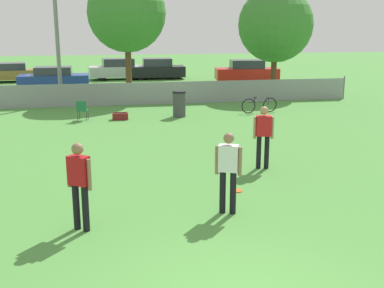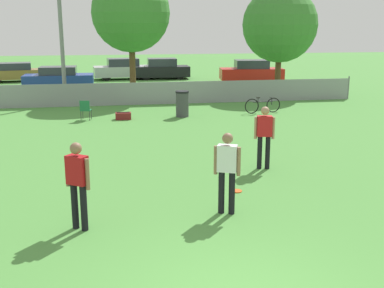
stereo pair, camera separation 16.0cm
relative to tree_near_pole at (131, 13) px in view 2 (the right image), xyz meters
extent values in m
cube|color=gray|center=(0.33, -2.25, -3.89)|extent=(21.84, 0.03, 1.10)
cylinder|color=slate|center=(11.25, -2.25, -3.84)|extent=(0.07, 0.07, 1.21)
cylinder|color=gray|center=(-3.48, -0.95, -0.06)|extent=(0.20, 0.20, 8.78)
cylinder|color=brown|center=(0.00, 0.00, -2.98)|extent=(0.32, 0.32, 2.93)
sphere|color=#3D7F33|center=(0.00, 0.00, 0.01)|extent=(4.07, 4.07, 4.07)
cylinder|color=brown|center=(8.16, 0.14, -3.29)|extent=(0.32, 0.32, 2.30)
sphere|color=#3D7F33|center=(8.16, 0.14, -0.59)|extent=(4.13, 4.13, 4.13)
cylinder|color=black|center=(2.67, -13.77, -3.99)|extent=(0.13, 0.13, 0.92)
cylinder|color=black|center=(2.88, -13.81, -3.99)|extent=(0.13, 0.13, 0.92)
cube|color=red|center=(2.78, -13.79, -3.25)|extent=(0.43, 0.30, 0.55)
sphere|color=tan|center=(2.78, -13.79, -2.83)|extent=(0.22, 0.22, 0.22)
cylinder|color=tan|center=(2.55, -13.74, -3.30)|extent=(0.08, 0.08, 0.60)
cylinder|color=tan|center=(3.01, -13.84, -3.30)|extent=(0.08, 0.08, 0.60)
cylinder|color=black|center=(-2.05, -16.99, -3.99)|extent=(0.13, 0.13, 0.92)
cylinder|color=black|center=(-1.87, -17.12, -3.99)|extent=(0.13, 0.13, 0.92)
cube|color=#B21419|center=(-1.96, -17.06, -3.25)|extent=(0.45, 0.41, 0.55)
sphere|color=#8C664C|center=(-1.96, -17.06, -2.83)|extent=(0.22, 0.22, 0.22)
cylinder|color=#8C664C|center=(-2.15, -16.92, -3.30)|extent=(0.08, 0.08, 0.60)
cylinder|color=#8C664C|center=(-1.77, -17.20, -3.30)|extent=(0.08, 0.08, 0.60)
cylinder|color=black|center=(0.91, -16.71, -3.99)|extent=(0.13, 0.13, 0.92)
cylinder|color=black|center=(1.11, -16.80, -3.99)|extent=(0.13, 0.13, 0.92)
cube|color=silver|center=(1.01, -16.75, -3.25)|extent=(0.45, 0.36, 0.55)
sphere|color=#8C664C|center=(1.01, -16.75, -2.83)|extent=(0.22, 0.22, 0.22)
cylinder|color=#8C664C|center=(0.79, -16.66, -3.30)|extent=(0.08, 0.08, 0.60)
cylinder|color=#8C664C|center=(1.23, -16.85, -3.30)|extent=(0.08, 0.08, 0.60)
cylinder|color=#E5591E|center=(1.58, -15.48, -4.43)|extent=(0.24, 0.24, 0.03)
torus|color=#E5591E|center=(1.58, -15.48, -4.43)|extent=(0.25, 0.25, 0.03)
cylinder|color=#333338|center=(-2.06, -5.66, -4.25)|extent=(0.02, 0.02, 0.39)
cylinder|color=#333338|center=(-2.42, -5.60, -4.25)|extent=(0.02, 0.02, 0.39)
cylinder|color=#333338|center=(-2.12, -6.01, -4.25)|extent=(0.02, 0.02, 0.39)
cylinder|color=#333338|center=(-2.48, -5.95, -4.25)|extent=(0.02, 0.02, 0.39)
cube|color=#1E663F|center=(-2.27, -5.80, -4.03)|extent=(0.47, 0.47, 0.03)
cube|color=#1E663F|center=(-2.30, -6.00, -3.82)|extent=(0.40, 0.09, 0.41)
torus|color=black|center=(4.93, -5.58, -4.11)|extent=(0.67, 0.12, 0.67)
torus|color=black|center=(5.97, -5.46, -4.11)|extent=(0.67, 0.12, 0.67)
cylinder|color=black|center=(5.45, -5.52, -3.94)|extent=(0.96, 0.15, 0.04)
cylinder|color=black|center=(5.22, -5.54, -3.94)|extent=(0.03, 0.03, 0.34)
cylinder|color=black|center=(5.89, -5.47, -3.94)|extent=(0.03, 0.03, 0.31)
cube|color=black|center=(5.22, -5.54, -3.75)|extent=(0.17, 0.08, 0.04)
cylinder|color=black|center=(5.89, -5.47, -3.78)|extent=(0.08, 0.44, 0.03)
cylinder|color=#3F3F44|center=(1.78, -5.77, -3.93)|extent=(0.54, 0.54, 1.03)
cylinder|color=black|center=(1.78, -5.77, -3.38)|extent=(0.57, 0.57, 0.08)
cube|color=maroon|center=(-0.75, -5.97, -4.30)|extent=(0.64, 0.35, 0.29)
cube|color=black|center=(-0.75, -5.97, -4.14)|extent=(0.54, 0.04, 0.02)
cylinder|color=black|center=(-6.51, 10.31, -4.14)|extent=(0.63, 0.26, 0.61)
cylinder|color=black|center=(-6.31, 8.87, -4.14)|extent=(0.63, 0.26, 0.61)
cube|color=olive|center=(-7.62, 9.41, -3.94)|extent=(4.13, 2.23, 0.63)
cube|color=#2D333D|center=(-7.62, 9.41, -3.39)|extent=(2.23, 1.76, 0.47)
cylinder|color=black|center=(-3.02, 5.84, -4.14)|extent=(0.62, 0.18, 0.62)
cylinder|color=black|center=(-3.03, 4.31, -4.14)|extent=(0.62, 0.18, 0.62)
cylinder|color=black|center=(-5.63, 5.86, -4.14)|extent=(0.62, 0.18, 0.62)
cylinder|color=black|center=(-5.64, 4.33, -4.14)|extent=(0.62, 0.18, 0.62)
cube|color=navy|center=(-4.33, 5.09, -3.92)|extent=(4.22, 1.78, 0.65)
cube|color=#2D333D|center=(-4.33, 5.09, -3.35)|extent=(2.20, 1.55, 0.49)
cylinder|color=black|center=(1.02, 10.52, -4.11)|extent=(0.68, 0.24, 0.67)
cylinder|color=black|center=(1.17, 9.00, -4.11)|extent=(0.68, 0.24, 0.67)
cylinder|color=black|center=(-1.56, 10.28, -4.11)|extent=(0.68, 0.24, 0.67)
cylinder|color=black|center=(-1.42, 8.75, -4.11)|extent=(0.68, 0.24, 0.67)
cube|color=#B7B7BC|center=(-0.20, 9.64, -3.87)|extent=(4.33, 2.14, 0.74)
cube|color=#2D333D|center=(-0.20, 9.64, -3.23)|extent=(2.31, 1.74, 0.55)
cylinder|color=black|center=(3.86, 10.14, -4.14)|extent=(0.61, 0.19, 0.60)
cylinder|color=black|center=(3.82, 8.60, -4.14)|extent=(0.61, 0.19, 0.60)
cylinder|color=black|center=(1.40, 10.19, -4.14)|extent=(0.61, 0.19, 0.60)
cylinder|color=black|center=(1.37, 8.65, -4.14)|extent=(0.61, 0.19, 0.60)
cube|color=black|center=(2.61, 9.39, -3.90)|extent=(3.99, 1.85, 0.75)
cube|color=#2D333D|center=(2.61, 9.39, -3.24)|extent=(2.09, 1.60, 0.56)
cylinder|color=black|center=(9.81, 6.70, -4.11)|extent=(0.68, 0.25, 0.67)
cylinder|color=black|center=(9.64, 5.21, -4.11)|extent=(0.68, 0.25, 0.67)
cylinder|color=black|center=(7.19, 6.99, -4.11)|extent=(0.68, 0.25, 0.67)
cylinder|color=black|center=(7.02, 5.51, -4.11)|extent=(0.68, 0.25, 0.67)
cube|color=red|center=(8.42, 6.10, -3.87)|extent=(4.42, 2.18, 0.75)
cube|color=#2D333D|center=(8.42, 6.10, -3.21)|extent=(2.37, 1.75, 0.57)
camera|label=1|loc=(-1.48, -25.88, -0.62)|focal=45.00mm
camera|label=2|loc=(-1.32, -25.91, -0.62)|focal=45.00mm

